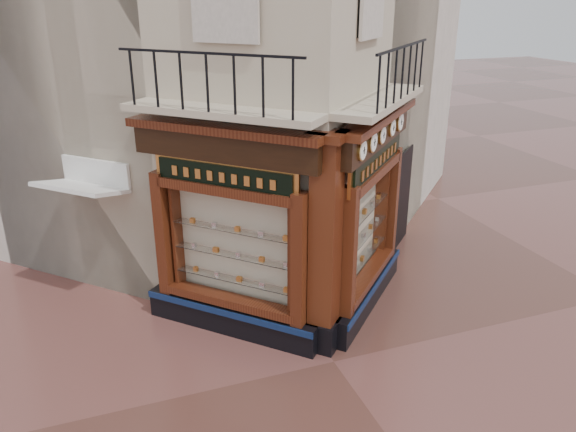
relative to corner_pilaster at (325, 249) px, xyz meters
name	(u,v)px	position (x,y,z in m)	size (l,w,h in m)	color
ground	(334,362)	(0.00, -0.50, -1.95)	(80.00, 80.00, 0.00)	#512E26
neighbour_left	(115,14)	(-2.47, 8.13, 3.55)	(8.00, 8.00, 11.00)	beige
neighbour_right	(294,12)	(2.47, 8.13, 3.55)	(8.00, 8.00, 11.00)	beige
shopfront_left	(229,235)	(-1.41, 1.07, 0.03)	(2.86, 2.86, 3.98)	black
shopfront_right	(370,215)	(1.41, 1.07, 0.03)	(2.86, 2.86, 3.98)	black
corner_pilaster	(325,249)	(0.00, 0.00, 0.00)	(0.85, 0.85, 3.98)	black
balcony	(305,105)	(0.00, 0.99, 2.27)	(5.94, 2.97, 1.03)	#BCAD93
clock_a	(362,150)	(0.61, 0.01, 1.67)	(0.30, 0.30, 0.37)	#B78B3D
clock_b	(373,142)	(1.03, 0.43, 1.67)	(0.30, 0.30, 0.37)	#B78B3D
clock_c	(382,135)	(1.43, 0.83, 1.67)	(0.28, 0.28, 0.35)	#B78B3D
clock_d	(392,128)	(1.90, 1.30, 1.67)	(0.29, 0.29, 0.36)	#B78B3D
clock_e	(400,122)	(2.32, 1.72, 1.67)	(0.31, 0.31, 0.39)	#B78B3D
awning	(97,301)	(-3.80, 3.10, -1.95)	(1.65, 0.99, 0.08)	white
signboard_left	(224,176)	(-1.46, 1.01, 1.15)	(2.02, 2.02, 0.54)	#D1873D
signboard_right	(377,160)	(1.46, 1.01, 1.15)	(2.20, 2.20, 0.59)	#D1873D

